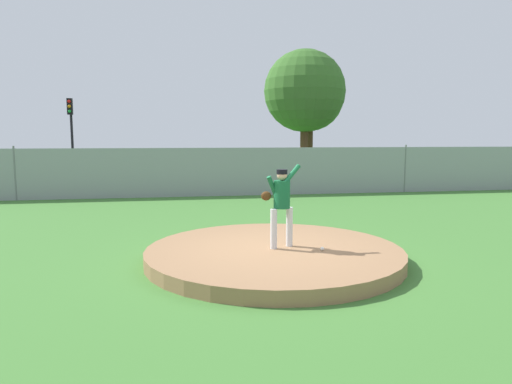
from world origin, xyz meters
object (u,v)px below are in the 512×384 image
pitcher_youth (281,200)px  traffic_cone_orange (3,186)px  parked_car_silver (313,167)px  parked_car_red (197,170)px  parked_car_teal (44,172)px  traffic_light_near (71,124)px  parked_car_white (137,171)px  parked_car_charcoal (265,168)px  parked_car_burgundy (391,168)px  baseball (322,249)px

pitcher_youth → traffic_cone_orange: size_ratio=2.97×
parked_car_silver → parked_car_red: bearing=-174.8°
pitcher_youth → parked_car_red: bearing=94.1°
parked_car_teal → traffic_light_near: 5.23m
parked_car_white → parked_car_charcoal: parked_car_charcoal is taller
parked_car_burgundy → parked_car_silver: (-4.04, 0.88, 0.04)m
baseball → parked_car_teal: 16.95m
parked_car_teal → parked_car_charcoal: size_ratio=1.01×
pitcher_youth → parked_car_charcoal: pitcher_youth is taller
parked_car_burgundy → traffic_light_near: bearing=165.0°
parked_car_teal → parked_car_white: bearing=0.7°
parked_car_red → parked_car_burgundy: (10.25, -0.31, 0.01)m
parked_car_burgundy → parked_car_charcoal: 6.77m
traffic_light_near → parked_car_charcoal: bearing=-21.0°
parked_car_teal → parked_car_charcoal: 10.69m
baseball → parked_car_red: parked_car_red is taller
parked_car_red → pitcher_youth: bearing=-85.9°
baseball → parked_car_white: bearing=108.0°
traffic_light_near → pitcher_youth: bearing=-67.0°
parked_car_burgundy → parked_car_silver: parked_car_silver is taller
parked_car_white → parked_car_silver: size_ratio=1.01×
parked_car_red → traffic_cone_orange: (-8.66, -1.27, -0.52)m
parked_car_white → parked_car_silver: (9.15, 0.90, 0.07)m
parked_car_white → parked_car_teal: bearing=-179.3°
pitcher_youth → baseball: (0.72, -0.39, -0.91)m
pitcher_youth → parked_car_white: pitcher_youth is taller
parked_car_white → traffic_light_near: size_ratio=0.98×
baseball → parked_car_burgundy: (8.49, 14.48, 0.50)m
baseball → parked_car_burgundy: parked_car_burgundy is taller
parked_car_silver → parked_car_burgundy: bearing=-12.3°
baseball → parked_car_silver: 15.99m
parked_car_red → parked_car_silver: bearing=5.2°
parked_car_burgundy → traffic_light_near: (-17.13, 4.60, 2.34)m
parked_car_silver → traffic_light_near: traffic_light_near is taller
parked_car_silver → traffic_light_near: 13.80m
baseball → parked_car_silver: size_ratio=0.02×
traffic_cone_orange → parked_car_burgundy: bearing=2.9°
parked_car_charcoal → traffic_light_near: bearing=159.0°
pitcher_youth → parked_car_white: 14.63m
parked_car_charcoal → parked_car_red: bearing=-175.3°
pitcher_youth → parked_car_red: 14.44m
pitcher_youth → parked_car_teal: bearing=120.3°
parked_car_teal → traffic_light_near: size_ratio=0.96×
pitcher_youth → parked_car_charcoal: size_ratio=0.38×
parked_car_silver → parked_car_charcoal: 2.72m
parked_car_red → traffic_cone_orange: bearing=-171.6°
baseball → parked_car_red: (-1.77, 14.79, 0.49)m
parked_car_teal → parked_car_silver: 13.41m
parked_car_silver → traffic_cone_orange: (-14.88, -1.84, -0.57)m
baseball → parked_car_burgundy: size_ratio=0.02×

